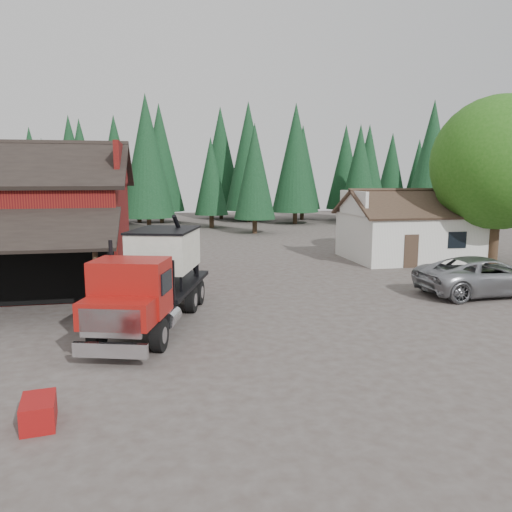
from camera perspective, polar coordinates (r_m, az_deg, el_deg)
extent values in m
plane|color=#443A35|center=(18.07, -0.16, -8.24)|extent=(120.00, 120.00, 0.00)
cube|color=maroon|center=(28.13, -27.12, 2.18)|extent=(12.00, 10.00, 5.00)
cube|color=black|center=(30.40, -26.34, 9.30)|extent=(12.80, 5.53, 2.35)
cube|color=maroon|center=(26.98, -15.13, 10.06)|extent=(0.25, 7.00, 2.00)
cylinder|color=#382619|center=(19.56, -17.75, -3.11)|extent=(0.20, 0.20, 2.80)
cube|color=silver|center=(34.33, 17.14, 2.15)|extent=(8.00, 6.00, 3.00)
cube|color=#38281E|center=(32.84, 18.58, 5.73)|extent=(8.60, 3.42, 1.80)
cube|color=#38281E|center=(35.47, 16.16, 6.05)|extent=(8.60, 3.42, 1.80)
cube|color=silver|center=(32.42, 11.07, 6.00)|extent=(0.20, 4.20, 1.50)
cube|color=silver|center=(36.24, 22.91, 5.76)|extent=(0.20, 4.20, 1.50)
cube|color=#38281E|center=(31.05, 17.32, 0.53)|extent=(0.90, 0.06, 2.00)
cube|color=black|center=(32.52, 22.01, 1.71)|extent=(1.20, 0.06, 1.00)
cylinder|color=#382619|center=(33.97, 25.52, 1.77)|extent=(0.60, 0.60, 3.20)
sphere|color=#215714|center=(33.78, 26.05, 9.53)|extent=(8.00, 8.00, 8.00)
sphere|color=#215714|center=(33.71, 23.45, 7.66)|extent=(4.40, 4.40, 4.40)
cylinder|color=#382619|center=(48.07, -0.15, 3.56)|extent=(0.44, 0.44, 1.60)
cone|color=#103219|center=(47.85, -0.15, 9.65)|extent=(3.96, 3.96, 9.00)
cylinder|color=#382619|center=(50.07, 19.10, 3.29)|extent=(0.44, 0.44, 1.60)
cone|color=#103219|center=(49.89, 19.46, 10.27)|extent=(4.84, 4.84, 11.00)
cylinder|color=#382619|center=(51.13, -12.12, 3.69)|extent=(0.44, 0.44, 1.60)
cone|color=#103219|center=(50.97, -12.37, 11.09)|extent=(5.28, 5.28, 12.00)
cylinder|color=black|center=(16.56, -17.67, -8.42)|extent=(0.62, 1.09, 1.04)
cylinder|color=black|center=(15.91, -11.00, -8.87)|extent=(0.62, 1.09, 1.04)
cylinder|color=black|center=(20.65, -12.78, -4.77)|extent=(0.62, 1.09, 1.04)
cylinder|color=black|center=(20.13, -7.38, -4.98)|extent=(0.62, 1.09, 1.04)
cylinder|color=black|center=(21.88, -11.71, -3.96)|extent=(0.62, 1.09, 1.04)
cylinder|color=black|center=(21.39, -6.61, -4.13)|extent=(0.62, 1.09, 1.04)
cube|color=black|center=(18.87, -11.37, -4.85)|extent=(3.34, 8.08, 0.38)
cube|color=silver|center=(14.91, -16.32, -10.30)|extent=(2.13, 0.79, 0.43)
cube|color=silver|center=(14.77, -16.31, -7.41)|extent=(1.75, 0.61, 0.85)
cube|color=maroon|center=(15.24, -15.55, -6.32)|extent=(2.39, 1.79, 0.80)
cube|color=maroon|center=(16.23, -14.10, -3.43)|extent=(2.63, 2.19, 1.75)
cube|color=black|center=(15.48, -15.06, -3.00)|extent=(1.92, 0.64, 0.85)
cylinder|color=black|center=(17.24, -16.19, -1.04)|extent=(0.16, 0.16, 1.70)
cube|color=black|center=(17.12, -13.05, -2.92)|extent=(2.25, 0.78, 1.51)
cube|color=black|center=(20.05, -10.31, -3.25)|extent=(3.89, 5.94, 0.15)
cube|color=silver|center=(19.80, -10.42, 0.71)|extent=(2.98, 3.61, 1.51)
cone|color=silver|center=(19.96, -10.35, -1.98)|extent=(2.59, 2.59, 0.66)
cube|color=black|center=(19.71, -10.49, 2.94)|extent=(3.10, 3.73, 0.08)
cylinder|color=black|center=(20.94, -7.95, 0.96)|extent=(1.25, 1.87, 2.88)
cube|color=maroon|center=(22.29, -10.17, -1.32)|extent=(0.76, 0.89, 0.43)
cylinder|color=silver|center=(16.76, -9.72, -6.90)|extent=(0.78, 1.06, 0.53)
imported|color=#96989D|center=(25.20, 24.69, -2.08)|extent=(6.37, 3.10, 1.75)
cube|color=maroon|center=(12.32, -23.59, -16.02)|extent=(0.84, 1.18, 0.60)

